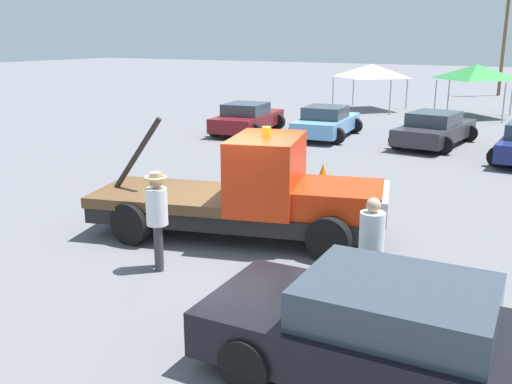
# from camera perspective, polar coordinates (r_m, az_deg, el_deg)

# --- Properties ---
(ground_plane) EXTENTS (160.00, 160.00, 0.00)m
(ground_plane) POSITION_cam_1_polar(r_m,az_deg,el_deg) (12.28, -2.04, -4.43)
(ground_plane) COLOR slate
(tow_truck) EXTENTS (6.46, 3.53, 2.51)m
(tow_truck) POSITION_cam_1_polar(r_m,az_deg,el_deg) (11.90, -0.32, -0.33)
(tow_truck) COLOR black
(tow_truck) RESTS_ON ground
(foreground_car) EXTENTS (5.39, 2.26, 1.34)m
(foreground_car) POSITION_cam_1_polar(r_m,az_deg,el_deg) (7.26, 15.35, -13.99)
(foreground_car) COLOR black
(foreground_car) RESTS_ON ground
(person_near_truck) EXTENTS (0.39, 0.39, 1.77)m
(person_near_truck) POSITION_cam_1_polar(r_m,az_deg,el_deg) (9.08, 11.46, -5.12)
(person_near_truck) COLOR #38383D
(person_near_truck) RESTS_ON ground
(person_at_hood) EXTENTS (0.40, 0.40, 1.82)m
(person_at_hood) POSITION_cam_1_polar(r_m,az_deg,el_deg) (10.41, -9.87, -2.06)
(person_at_hood) COLOR #38383D
(person_at_hood) RESTS_ON ground
(parked_car_maroon) EXTENTS (2.87, 4.65, 1.34)m
(parked_car_maroon) POSITION_cam_1_polar(r_m,az_deg,el_deg) (25.44, -0.88, 7.37)
(parked_car_maroon) COLOR maroon
(parked_car_maroon) RESTS_ON ground
(parked_car_skyblue) EXTENTS (2.71, 4.54, 1.34)m
(parked_car_skyblue) POSITION_cam_1_polar(r_m,az_deg,el_deg) (24.46, 7.04, 6.94)
(parked_car_skyblue) COLOR #669ED1
(parked_car_skyblue) RESTS_ON ground
(parked_car_charcoal) EXTENTS (2.75, 4.91, 1.34)m
(parked_car_charcoal) POSITION_cam_1_polar(r_m,az_deg,el_deg) (23.48, 17.44, 6.02)
(parked_car_charcoal) COLOR #2D2D33
(parked_car_charcoal) RESTS_ON ground
(canopy_tent_white) EXTENTS (3.41, 3.41, 2.63)m
(canopy_tent_white) POSITION_cam_1_polar(r_m,az_deg,el_deg) (34.26, 11.49, 11.80)
(canopy_tent_white) COLOR #9E9EA3
(canopy_tent_white) RESTS_ON ground
(canopy_tent_green) EXTENTS (3.39, 3.39, 2.76)m
(canopy_tent_green) POSITION_cam_1_polar(r_m,az_deg,el_deg) (32.68, 21.21, 11.14)
(canopy_tent_green) COLOR #9E9EA3
(canopy_tent_green) RESTS_ON ground
(traffic_cone) EXTENTS (0.40, 0.40, 0.55)m
(traffic_cone) POSITION_cam_1_polar(r_m,az_deg,el_deg) (16.93, 6.72, 1.90)
(traffic_cone) COLOR black
(traffic_cone) RESTS_ON ground
(utility_pole) EXTENTS (2.20, 0.24, 9.12)m
(utility_pole) POSITION_cam_1_polar(r_m,az_deg,el_deg) (45.62, 23.70, 14.88)
(utility_pole) COLOR brown
(utility_pole) RESTS_ON ground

